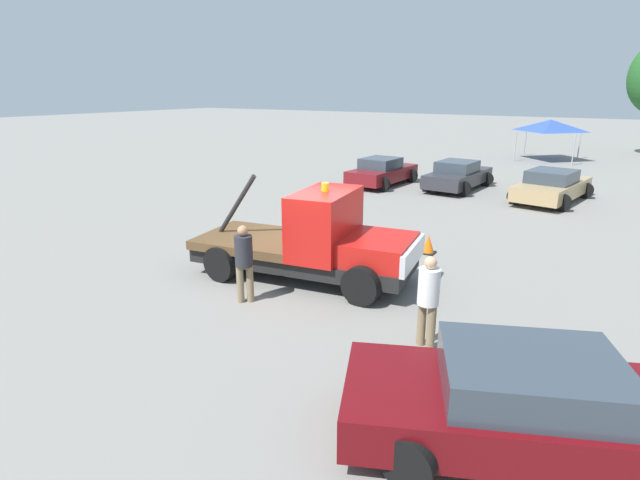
{
  "coord_description": "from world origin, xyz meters",
  "views": [
    {
      "loc": [
        6.54,
        -9.79,
        4.57
      ],
      "look_at": [
        0.5,
        0.0,
        1.05
      ],
      "focal_mm": 28.0,
      "sensor_mm": 36.0,
      "label": 1
    }
  ],
  "objects_px": {
    "person_near_truck": "(428,296)",
    "canopy_tent_blue": "(550,125)",
    "person_at_hood": "(244,258)",
    "traffic_cone": "(428,245)",
    "parked_car_charcoal": "(458,175)",
    "foreground_car": "(544,406)",
    "parked_car_maroon": "(382,172)",
    "parked_car_tan": "(552,186)",
    "tow_truck": "(315,242)"
  },
  "relations": [
    {
      "from": "foreground_car",
      "to": "parked_car_charcoal",
      "type": "distance_m",
      "value": 17.98
    },
    {
      "from": "parked_car_charcoal",
      "to": "parked_car_maroon",
      "type": "bearing_deg",
      "value": 109.42
    },
    {
      "from": "person_near_truck",
      "to": "foreground_car",
      "type": "bearing_deg",
      "value": -112.25
    },
    {
      "from": "parked_car_tan",
      "to": "traffic_cone",
      "type": "height_order",
      "value": "parked_car_tan"
    },
    {
      "from": "parked_car_maroon",
      "to": "traffic_cone",
      "type": "relative_size",
      "value": 7.92
    },
    {
      "from": "parked_car_maroon",
      "to": "canopy_tent_blue",
      "type": "bearing_deg",
      "value": -17.6
    },
    {
      "from": "parked_car_charcoal",
      "to": "canopy_tent_blue",
      "type": "bearing_deg",
      "value": -4.3
    },
    {
      "from": "person_at_hood",
      "to": "traffic_cone",
      "type": "xyz_separation_m",
      "value": [
        2.27,
        5.39,
        -0.76
      ]
    },
    {
      "from": "person_near_truck",
      "to": "canopy_tent_blue",
      "type": "bearing_deg",
      "value": 20.85
    },
    {
      "from": "parked_car_charcoal",
      "to": "traffic_cone",
      "type": "distance_m",
      "value": 10.07
    },
    {
      "from": "person_at_hood",
      "to": "parked_car_charcoal",
      "type": "xyz_separation_m",
      "value": [
        0.12,
        15.22,
        -0.37
      ]
    },
    {
      "from": "parked_car_maroon",
      "to": "canopy_tent_blue",
      "type": "xyz_separation_m",
      "value": [
        5.51,
        13.72,
        1.59
      ]
    },
    {
      "from": "foreground_car",
      "to": "parked_car_charcoal",
      "type": "bearing_deg",
      "value": 87.37
    },
    {
      "from": "parked_car_charcoal",
      "to": "parked_car_tan",
      "type": "relative_size",
      "value": 0.92
    },
    {
      "from": "person_near_truck",
      "to": "parked_car_charcoal",
      "type": "relative_size",
      "value": 0.39
    },
    {
      "from": "foreground_car",
      "to": "parked_car_tan",
      "type": "distance_m",
      "value": 16.42
    },
    {
      "from": "person_at_hood",
      "to": "foreground_car",
      "type": "bearing_deg",
      "value": 33.49
    },
    {
      "from": "parked_car_charcoal",
      "to": "canopy_tent_blue",
      "type": "distance_m",
      "value": 13.07
    },
    {
      "from": "person_near_truck",
      "to": "parked_car_tan",
      "type": "xyz_separation_m",
      "value": [
        0.14,
        14.46,
        -0.36
      ]
    },
    {
      "from": "tow_truck",
      "to": "parked_car_tan",
      "type": "xyz_separation_m",
      "value": [
        3.67,
        12.64,
        -0.3
      ]
    },
    {
      "from": "parked_car_charcoal",
      "to": "parked_car_tan",
      "type": "height_order",
      "value": "same"
    },
    {
      "from": "parked_car_tan",
      "to": "canopy_tent_blue",
      "type": "distance_m",
      "value": 13.65
    },
    {
      "from": "tow_truck",
      "to": "person_near_truck",
      "type": "relative_size",
      "value": 3.29
    },
    {
      "from": "parked_car_tan",
      "to": "canopy_tent_blue",
      "type": "bearing_deg",
      "value": 18.62
    },
    {
      "from": "parked_car_tan",
      "to": "traffic_cone",
      "type": "relative_size",
      "value": 8.92
    },
    {
      "from": "parked_car_charcoal",
      "to": "foreground_car",
      "type": "bearing_deg",
      "value": -154.96
    },
    {
      "from": "person_at_hood",
      "to": "traffic_cone",
      "type": "distance_m",
      "value": 5.9
    },
    {
      "from": "tow_truck",
      "to": "person_at_hood",
      "type": "relative_size",
      "value": 3.27
    },
    {
      "from": "tow_truck",
      "to": "canopy_tent_blue",
      "type": "xyz_separation_m",
      "value": [
        1.58,
        26.04,
        1.28
      ]
    },
    {
      "from": "tow_truck",
      "to": "parked_car_charcoal",
      "type": "bearing_deg",
      "value": 83.45
    },
    {
      "from": "parked_car_maroon",
      "to": "canopy_tent_blue",
      "type": "distance_m",
      "value": 14.87
    },
    {
      "from": "foreground_car",
      "to": "person_at_hood",
      "type": "xyz_separation_m",
      "value": [
        -6.35,
        1.64,
        0.36
      ]
    },
    {
      "from": "parked_car_charcoal",
      "to": "parked_car_tan",
      "type": "distance_m",
      "value": 4.17
    },
    {
      "from": "parked_car_maroon",
      "to": "parked_car_charcoal",
      "type": "height_order",
      "value": "same"
    },
    {
      "from": "person_at_hood",
      "to": "canopy_tent_blue",
      "type": "distance_m",
      "value": 28.14
    },
    {
      "from": "person_at_hood",
      "to": "parked_car_maroon",
      "type": "xyz_separation_m",
      "value": [
        -3.35,
        14.31,
        -0.37
      ]
    },
    {
      "from": "tow_truck",
      "to": "person_near_truck",
      "type": "xyz_separation_m",
      "value": [
        3.53,
        -1.82,
        0.06
      ]
    },
    {
      "from": "foreground_car",
      "to": "parked_car_tan",
      "type": "relative_size",
      "value": 1.14
    },
    {
      "from": "person_near_truck",
      "to": "parked_car_tan",
      "type": "distance_m",
      "value": 14.47
    },
    {
      "from": "person_near_truck",
      "to": "canopy_tent_blue",
      "type": "height_order",
      "value": "canopy_tent_blue"
    },
    {
      "from": "foreground_car",
      "to": "traffic_cone",
      "type": "xyz_separation_m",
      "value": [
        -4.08,
        7.03,
        -0.4
      ]
    },
    {
      "from": "parked_car_tan",
      "to": "person_at_hood",
      "type": "bearing_deg",
      "value": 173.56
    },
    {
      "from": "parked_car_maroon",
      "to": "foreground_car",
      "type": "bearing_deg",
      "value": -144.44
    },
    {
      "from": "tow_truck",
      "to": "parked_car_tan",
      "type": "bearing_deg",
      "value": 65.26
    },
    {
      "from": "parked_car_charcoal",
      "to": "parked_car_tan",
      "type": "xyz_separation_m",
      "value": [
        4.13,
        -0.58,
        0.0
      ]
    },
    {
      "from": "tow_truck",
      "to": "traffic_cone",
      "type": "xyz_separation_m",
      "value": [
        1.69,
        3.39,
        -0.7
      ]
    },
    {
      "from": "parked_car_tan",
      "to": "traffic_cone",
      "type": "bearing_deg",
      "value": 177.69
    },
    {
      "from": "traffic_cone",
      "to": "canopy_tent_blue",
      "type": "bearing_deg",
      "value": 90.28
    },
    {
      "from": "person_at_hood",
      "to": "traffic_cone",
      "type": "height_order",
      "value": "person_at_hood"
    },
    {
      "from": "parked_car_maroon",
      "to": "tow_truck",
      "type": "bearing_deg",
      "value": -158.04
    }
  ]
}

